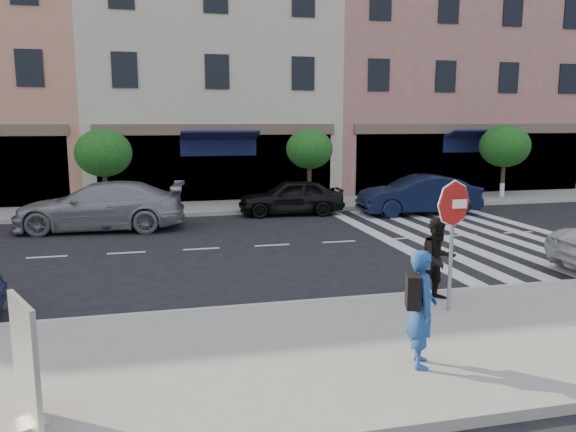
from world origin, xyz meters
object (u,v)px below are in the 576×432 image
object	(u,v)px
stop_sign	(453,216)
car_far_mid	(291,197)
poster_board	(26,365)
photographer	(422,309)
car_far_right	(418,195)
car_far_left	(100,206)
walker	(438,259)

from	to	relation	value
stop_sign	car_far_mid	size ratio (longest dim) A/B	0.59
poster_board	photographer	bearing A→B (deg)	-20.17
stop_sign	car_far_right	xyz separation A→B (m)	(4.66, 10.61, -1.13)
photographer	poster_board	distance (m)	4.96
car_far_mid	car_far_right	size ratio (longest dim) A/B	0.88
photographer	car_far_left	size ratio (longest dim) A/B	0.30
car_far_left	car_far_right	distance (m)	11.44
stop_sign	car_far_left	bearing A→B (deg)	124.89
photographer	car_far_right	world-z (taller)	photographer
walker	car_far_mid	size ratio (longest dim) A/B	0.40
stop_sign	car_far_mid	bearing A→B (deg)	91.53
walker	car_far_right	distance (m)	10.99
car_far_left	car_far_right	xyz separation A→B (m)	(11.43, 0.39, -0.04)
stop_sign	car_far_left	distance (m)	12.31
car_far_left	car_far_right	size ratio (longest dim) A/B	1.19
poster_board	car_far_mid	distance (m)	15.50
car_far_mid	car_far_right	distance (m)	4.83
stop_sign	poster_board	world-z (taller)	stop_sign
car_far_right	stop_sign	bearing A→B (deg)	-19.29
stop_sign	walker	distance (m)	1.12
photographer	walker	bearing A→B (deg)	-13.38
stop_sign	poster_board	distance (m)	6.98
stop_sign	poster_board	bearing A→B (deg)	-158.52
walker	poster_board	size ratio (longest dim) A/B	1.08
walker	car_far_mid	distance (m)	11.10
walker	car_far_left	size ratio (longest dim) A/B	0.29
car_far_mid	car_far_right	world-z (taller)	car_far_right
car_far_mid	stop_sign	bearing A→B (deg)	3.04
photographer	car_far_mid	size ratio (longest dim) A/B	0.41
stop_sign	car_far_left	xyz separation A→B (m)	(-6.77, 10.22, -1.09)
photographer	car_far_left	distance (m)	13.25
stop_sign	car_far_left	size ratio (longest dim) A/B	0.44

